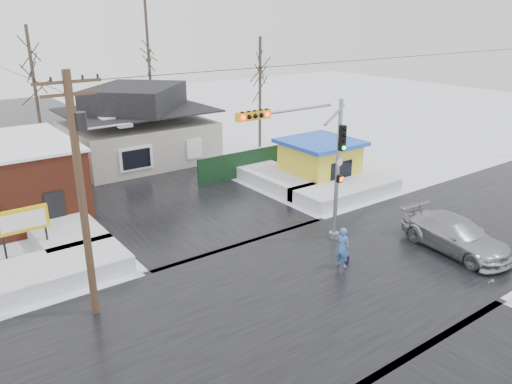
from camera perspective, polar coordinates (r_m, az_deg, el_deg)
ground at (r=21.17m, az=6.81°, el=-10.69°), size 120.00×120.00×0.00m
road_ns at (r=21.17m, az=6.81°, el=-10.66°), size 10.00×120.00×0.02m
road_ew at (r=21.17m, az=6.81°, el=-10.66°), size 120.00×10.00×0.02m
snowbank_nw at (r=22.93m, az=-23.20°, el=-8.63°), size 7.00×3.00×0.80m
snowbank_ne at (r=31.35m, az=10.27°, el=0.25°), size 7.00×3.00×0.80m
snowbank_nside_w at (r=27.77m, az=-21.75°, el=-3.48°), size 3.00×8.00×0.80m
snowbank_nside_e at (r=33.57m, az=1.75°, el=1.87°), size 3.00×8.00×0.80m
traffic_signal at (r=22.96m, az=6.71°, el=4.09°), size 6.05×0.68×7.00m
utility_pole at (r=18.21m, az=-19.24°, el=0.83°), size 3.15×0.44×9.00m
marquee_sign at (r=24.57m, az=-25.09°, el=-3.10°), size 2.20×0.21×2.55m
house at (r=38.96m, az=-13.34°, el=7.23°), size 10.40×8.40×5.76m
kiosk at (r=33.38m, az=7.28°, el=3.52°), size 4.60×4.60×2.88m
fence at (r=34.67m, az=-0.93°, el=3.32°), size 8.00×0.12×1.80m
tree_far_left at (r=40.22m, az=-24.42°, el=14.13°), size 3.00×3.00×10.00m
tree_far_mid at (r=45.24m, az=-12.39°, el=17.83°), size 3.00×3.00×12.00m
tree_far_right at (r=41.51m, az=0.47°, el=14.83°), size 3.00×3.00×9.00m
pedestrian at (r=22.45m, az=9.85°, el=-6.29°), size 0.62×0.78×1.88m
car at (r=25.46m, az=21.84°, el=-4.61°), size 2.78×5.68×1.59m
shopping_bag at (r=23.15m, az=10.36°, el=-7.59°), size 0.30×0.22×0.35m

